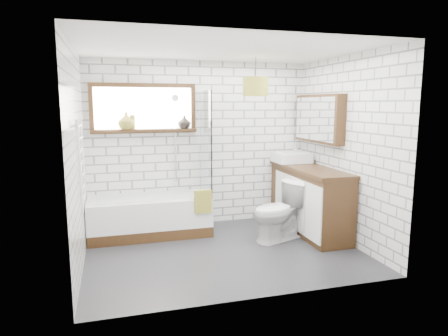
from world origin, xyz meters
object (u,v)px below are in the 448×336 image
object	(u,v)px
pendant	(255,87)
vanity	(309,199)
toilet	(279,211)
basin	(292,157)
bathtub	(150,216)

from	to	relation	value
pendant	vanity	bearing A→B (deg)	-9.77
toilet	pendant	xyz separation A→B (m)	(-0.23, 0.38, 1.69)
basin	pendant	xyz separation A→B (m)	(-0.75, -0.36, 1.06)
bathtub	vanity	distance (m)	2.33
toilet	vanity	bearing A→B (deg)	93.73
bathtub	pendant	size ratio (longest dim) A/B	4.83
vanity	bathtub	bearing A→B (deg)	168.10
vanity	pendant	distance (m)	1.81
bathtub	basin	size ratio (longest dim) A/B	3.28
basin	toilet	size ratio (longest dim) A/B	0.64
basin	pendant	size ratio (longest dim) A/B	1.47
vanity	pendant	bearing A→B (deg)	170.23
bathtub	pendant	bearing A→B (deg)	-13.06
bathtub	basin	bearing A→B (deg)	0.56
toilet	bathtub	bearing A→B (deg)	-131.78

